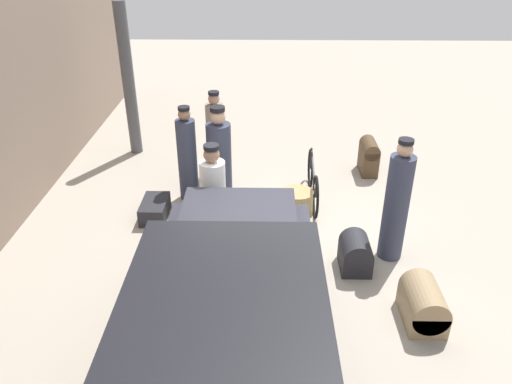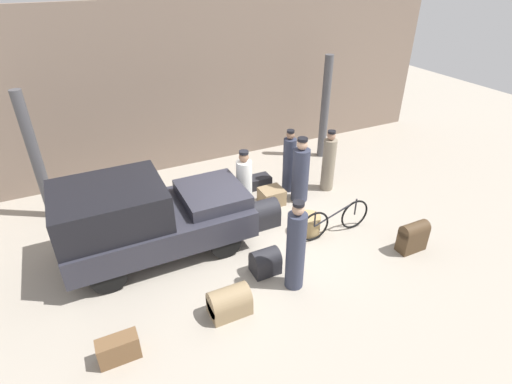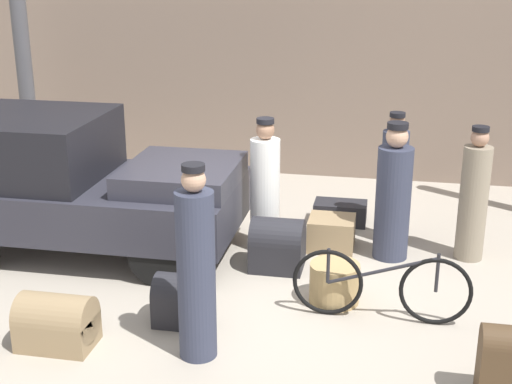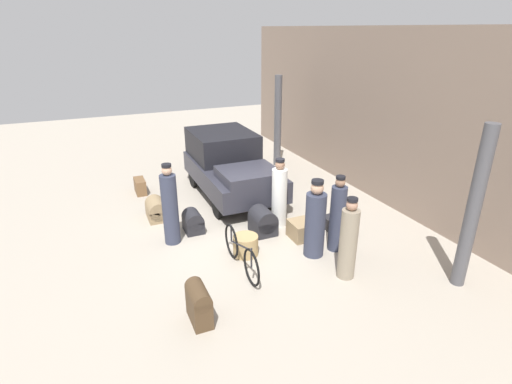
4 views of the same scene
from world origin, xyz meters
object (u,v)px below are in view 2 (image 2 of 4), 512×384
Objects in this scene: wicker_basket at (308,224)px; suitcase_small_leather at (257,182)px; truck at (145,216)px; trunk_umber_medium at (272,196)px; conductor_in_dark_uniform at (296,249)px; porter_standing_middle at (301,173)px; suitcase_black_upright at (413,236)px; suitcase_tan_flat at (119,349)px; porter_with_bicycle at (289,163)px; trunk_wicker_pale at (265,262)px; trunk_barrel_dark at (229,302)px; porter_carrying_trunk at (244,187)px; porter_lifting_near_truck at (329,163)px; trunk_large_brown at (264,213)px; bicycle at (335,220)px.

wicker_basket is 0.75× the size of suitcase_small_leather.
trunk_umber_medium is (3.17, 0.57, -0.69)m from truck.
porter_standing_middle is at bearing 56.97° from conductor_in_dark_uniform.
suitcase_black_upright is 4.20m from suitcase_small_leather.
trunk_umber_medium is (-0.04, -0.90, 0.05)m from suitcase_small_leather.
conductor_in_dark_uniform reaches higher than suitcase_black_upright.
suitcase_tan_flat reaches higher than suitcase_small_leather.
porter_with_bicycle reaches higher than trunk_wicker_pale.
trunk_barrel_dark is (0.86, -2.26, -0.66)m from truck.
porter_lifting_near_truck is at bearing 4.57° from porter_carrying_trunk.
porter_standing_middle is 2.36× the size of suitcase_small_leather.
porter_carrying_trunk is 2.57m from conductor_in_dark_uniform.
trunk_umber_medium is (0.57, 0.71, -0.08)m from trunk_large_brown.
trunk_barrel_dark is 1.23× the size of trunk_umber_medium.
trunk_large_brown is at bearing -161.78° from porter_lifting_near_truck.
porter_lifting_near_truck is at bearing 27.02° from suitcase_tan_flat.
porter_with_bicycle reaches higher than porter_standing_middle.
porter_carrying_trunk reaches higher than bicycle.
porter_carrying_trunk is at bearing 133.22° from bicycle.
trunk_umber_medium is at bearing 11.97° from porter_carrying_trunk.
bicycle is 5.00m from suitcase_tan_flat.
trunk_large_brown is at bearing 136.97° from suitcase_black_upright.
trunk_wicker_pale is at bearing -143.30° from porter_lifting_near_truck.
porter_carrying_trunk is 1.00× the size of porter_with_bicycle.
porter_carrying_trunk is at bearing -178.20° from porter_standing_middle.
porter_with_bicycle is at bearing 34.57° from suitcase_tan_flat.
trunk_large_brown is at bearing 31.86° from suitcase_tan_flat.
truck is 2.21× the size of porter_standing_middle.
trunk_wicker_pale is at bearing -103.24° from porter_carrying_trunk.
porter_carrying_trunk is at bearing 9.64° from truck.
porter_with_bicycle is (-0.95, 0.40, 0.02)m from porter_lifting_near_truck.
trunk_large_brown is (-1.30, -0.59, -0.48)m from porter_standing_middle.
trunk_large_brown is 0.87× the size of suitcase_small_leather.
wicker_basket is (3.34, -0.87, -0.68)m from truck.
porter_carrying_trunk is 1.51m from suitcase_small_leather.
truck is 2.26× the size of porter_lifting_near_truck.
trunk_barrel_dark reaches higher than suitcase_small_leather.
porter_carrying_trunk is at bearing 60.62° from trunk_barrel_dark.
trunk_large_brown is at bearing 63.84° from trunk_wicker_pale.
trunk_umber_medium is (-0.72, -0.42, -0.57)m from porter_with_bicycle.
bicycle is at bearing -40.07° from trunk_large_brown.
porter_with_bicycle is 3.14× the size of trunk_wicker_pale.
conductor_in_dark_uniform is 2.97× the size of suitcase_tan_flat.
truck is at bearing 135.52° from conductor_in_dark_uniform.
truck is 5.31× the size of trunk_barrel_dark.
trunk_barrel_dark is at bearing -122.18° from suitcase_small_leather.
porter_carrying_trunk is 3.79m from suitcase_black_upright.
porter_carrying_trunk is (-1.47, 1.56, 0.40)m from bicycle.
suitcase_small_leather is (-1.75, 3.81, -0.21)m from suitcase_black_upright.
bicycle is 3.17m from trunk_barrel_dark.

